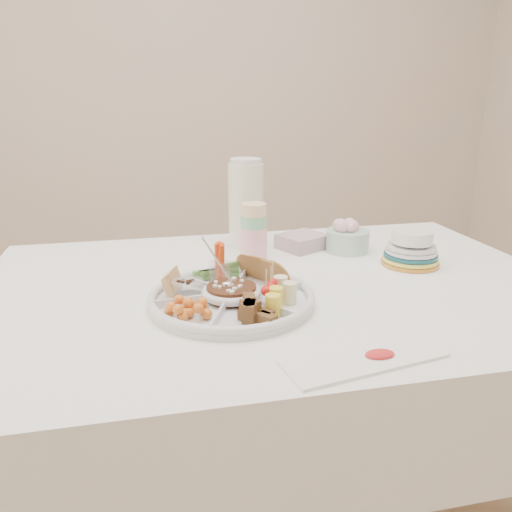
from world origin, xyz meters
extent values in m
cube|color=beige|center=(0.00, 2.00, 1.35)|extent=(4.00, 0.02, 2.70)
cube|color=white|center=(0.00, 0.00, 0.38)|extent=(1.52, 1.02, 0.76)
cylinder|color=silver|center=(-0.13, -0.11, 0.78)|extent=(0.42, 0.42, 0.04)
cylinder|color=#402115|center=(-0.13, -0.11, 0.79)|extent=(0.13, 0.13, 0.04)
cylinder|color=silver|center=(-0.01, 0.20, 0.87)|extent=(0.08, 0.08, 0.22)
cylinder|color=#EAEBCE|center=(-0.01, 0.35, 0.90)|extent=(0.14, 0.14, 0.29)
cylinder|color=#9DB3A5|center=(0.29, 0.23, 0.81)|extent=(0.15, 0.15, 0.10)
cube|color=#B999A2|center=(0.16, 0.28, 0.78)|extent=(0.18, 0.17, 0.05)
cylinder|color=gold|center=(0.42, 0.06, 0.81)|extent=(0.20, 0.20, 0.10)
cube|color=white|center=(0.06, -0.42, 0.76)|extent=(0.32, 0.16, 0.01)
camera|label=1|loc=(-0.31, -1.17, 1.22)|focal=35.00mm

